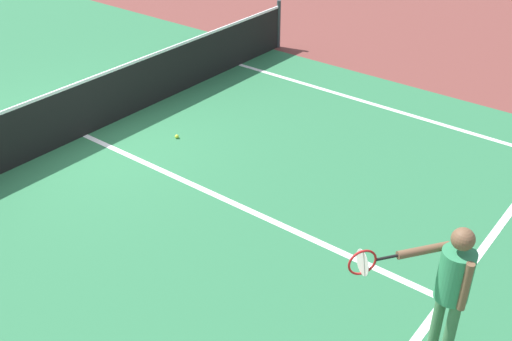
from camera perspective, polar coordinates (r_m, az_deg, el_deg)
ground_plane at (r=10.61m, az=-15.86°, el=3.20°), size 60.00×60.00×0.00m
court_surface_inbounds at (r=10.61m, az=-15.86°, el=3.20°), size 10.62×24.40×0.00m
line_service_near at (r=7.29m, az=17.43°, el=-11.58°), size 8.22×0.10×0.01m
line_center_service at (r=8.52m, az=-2.55°, el=-2.92°), size 0.10×6.40×0.01m
net at (r=10.39m, az=-16.24°, el=5.59°), size 11.10×0.09×1.07m
player_near at (r=6.01m, az=17.89°, el=-9.96°), size 0.90×0.93×1.58m
tennis_ball_near_net at (r=10.19m, az=-7.49°, el=3.21°), size 0.07×0.07×0.07m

